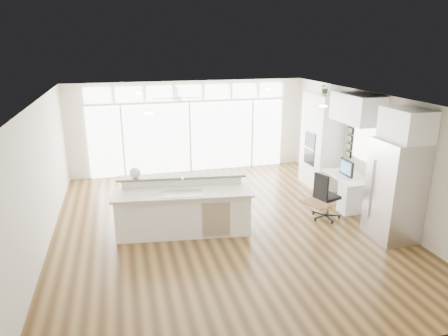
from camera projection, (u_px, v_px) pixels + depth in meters
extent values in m
cube|color=#442D14|center=(223.00, 226.00, 8.57)|extent=(7.00, 8.00, 0.02)
cube|color=white|center=(223.00, 99.00, 7.75)|extent=(7.00, 8.00, 0.02)
cube|color=beige|center=(189.00, 127.00, 11.85)|extent=(7.00, 0.04, 2.70)
cube|color=beige|center=(314.00, 268.00, 4.47)|extent=(7.00, 0.04, 2.70)
cube|color=beige|center=(39.00, 180.00, 7.31)|extent=(0.04, 8.00, 2.70)
cube|color=beige|center=(373.00, 154.00, 9.01)|extent=(0.04, 8.00, 2.70)
cube|color=white|center=(190.00, 137.00, 11.88)|extent=(5.80, 0.06, 2.08)
cube|color=white|center=(189.00, 92.00, 11.48)|extent=(5.90, 0.06, 0.40)
cube|color=white|center=(365.00, 142.00, 9.22)|extent=(0.04, 0.85, 0.85)
cube|color=white|center=(177.00, 94.00, 10.28)|extent=(1.16, 1.16, 0.32)
cube|color=white|center=(221.00, 99.00, 7.94)|extent=(3.40, 3.00, 0.02)
cube|color=white|center=(321.00, 141.00, 10.62)|extent=(0.64, 1.20, 2.50)
cube|color=white|center=(347.00, 191.00, 9.49)|extent=(0.72, 1.30, 0.76)
cube|color=white|center=(357.00, 108.00, 8.90)|extent=(0.64, 1.30, 0.64)
cube|color=silver|center=(395.00, 191.00, 7.78)|extent=(0.76, 0.90, 2.00)
cube|color=white|center=(407.00, 125.00, 7.40)|extent=(0.64, 0.90, 0.60)
cube|color=black|center=(350.00, 142.00, 9.83)|extent=(0.06, 0.22, 0.80)
cube|color=white|center=(183.00, 208.00, 8.09)|extent=(2.89, 1.40, 1.10)
cube|color=#392112|center=(323.00, 201.00, 9.87)|extent=(1.13, 0.96, 0.01)
cube|color=black|center=(327.00, 196.00, 8.76)|extent=(0.67, 0.64, 1.06)
sphere|color=white|center=(135.00, 173.00, 8.15)|extent=(0.26, 0.26, 0.23)
cube|color=black|center=(347.00, 168.00, 9.29)|extent=(0.10, 0.51, 0.42)
cube|color=silver|center=(339.00, 176.00, 9.31)|extent=(0.12, 0.30, 0.01)
imported|color=#375C27|center=(325.00, 89.00, 10.21)|extent=(0.30, 0.32, 0.22)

